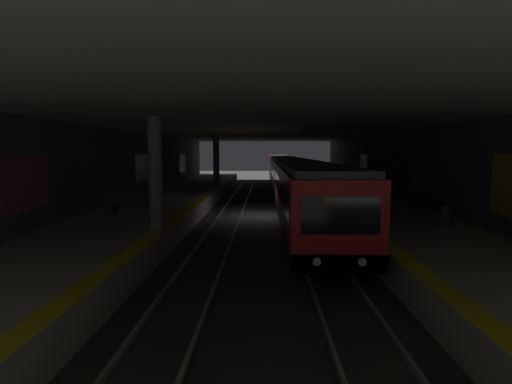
% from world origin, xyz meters
% --- Properties ---
extents(ground_plane, '(120.00, 120.00, 0.00)m').
position_xyz_m(ground_plane, '(0.00, 0.00, 0.00)').
color(ground_plane, '#2D302D').
extents(track_left, '(60.00, 1.53, 0.16)m').
position_xyz_m(track_left, '(0.00, -2.20, 0.08)').
color(track_left, gray).
rests_on(track_left, ground).
extents(track_right, '(60.00, 1.53, 0.16)m').
position_xyz_m(track_right, '(0.00, 2.20, 0.08)').
color(track_right, gray).
rests_on(track_right, ground).
extents(platform_left, '(60.00, 5.30, 1.06)m').
position_xyz_m(platform_left, '(0.00, -6.55, 0.53)').
color(platform_left, '#B7B2A8').
rests_on(platform_left, ground).
extents(platform_right, '(60.00, 5.30, 1.06)m').
position_xyz_m(platform_right, '(0.00, 6.55, 0.53)').
color(platform_right, '#B7B2A8').
rests_on(platform_right, ground).
extents(wall_left, '(60.00, 0.56, 5.60)m').
position_xyz_m(wall_left, '(-0.01, -9.45, 2.80)').
color(wall_left, '#56565B').
rests_on(wall_left, ground).
extents(wall_right, '(60.00, 0.56, 5.60)m').
position_xyz_m(wall_right, '(0.02, 9.45, 2.80)').
color(wall_right, '#56565B').
rests_on(wall_right, ground).
extents(ceiling_slab, '(60.00, 19.40, 0.40)m').
position_xyz_m(ceiling_slab, '(0.00, 0.00, 5.80)').
color(ceiling_slab, beige).
rests_on(ceiling_slab, wall_left).
extents(pillar_near, '(0.56, 0.56, 4.55)m').
position_xyz_m(pillar_near, '(-9.78, 4.35, 3.33)').
color(pillar_near, gray).
rests_on(pillar_near, platform_right).
extents(pillar_far, '(0.56, 0.56, 4.55)m').
position_xyz_m(pillar_far, '(10.00, 4.35, 3.33)').
color(pillar_far, gray).
rests_on(pillar_far, platform_right).
extents(metro_train, '(54.78, 2.83, 3.49)m').
position_xyz_m(metro_train, '(12.98, -2.20, 2.02)').
color(metro_train, red).
rests_on(metro_train, track_left).
extents(bench_left_mid, '(1.70, 0.47, 0.86)m').
position_xyz_m(bench_left_mid, '(1.55, -8.53, 1.57)').
color(bench_left_mid, '#262628').
rests_on(bench_left_mid, platform_left).
extents(bench_right_near, '(1.70, 0.47, 0.86)m').
position_xyz_m(bench_right_near, '(4.31, 8.53, 1.57)').
color(bench_right_near, '#262628').
rests_on(bench_right_near, platform_right).
extents(bench_right_mid, '(1.70, 0.47, 0.86)m').
position_xyz_m(bench_right_mid, '(6.94, 8.53, 1.57)').
color(bench_right_mid, '#262628').
rests_on(bench_right_mid, platform_right).
extents(bench_right_far, '(1.70, 0.47, 0.86)m').
position_xyz_m(bench_right_far, '(16.36, 8.53, 1.57)').
color(bench_right_far, '#262628').
rests_on(bench_right_far, platform_right).
extents(person_waiting_near, '(0.60, 0.23, 1.66)m').
position_xyz_m(person_waiting_near, '(-3.54, -8.40, 1.95)').
color(person_waiting_near, '#2D2D2D').
rests_on(person_waiting_near, platform_left).
extents(person_walking_mid, '(0.60, 0.23, 1.70)m').
position_xyz_m(person_walking_mid, '(7.37, -7.35, 1.98)').
color(person_walking_mid, black).
rests_on(person_walking_mid, platform_left).
extents(suitcase_rolling, '(0.35, 0.22, 0.97)m').
position_xyz_m(suitcase_rolling, '(-5.19, 5.80, 1.39)').
color(suitcase_rolling, black).
rests_on(suitcase_rolling, platform_right).
extents(backpack_on_floor, '(0.30, 0.20, 0.40)m').
position_xyz_m(backpack_on_floor, '(-5.53, 7.70, 1.25)').
color(backpack_on_floor, '#1E512D').
rests_on(backpack_on_floor, platform_right).
extents(trash_bin, '(0.44, 0.44, 0.85)m').
position_xyz_m(trash_bin, '(-8.64, -7.80, 1.48)').
color(trash_bin, '#595B5E').
rests_on(trash_bin, platform_left).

